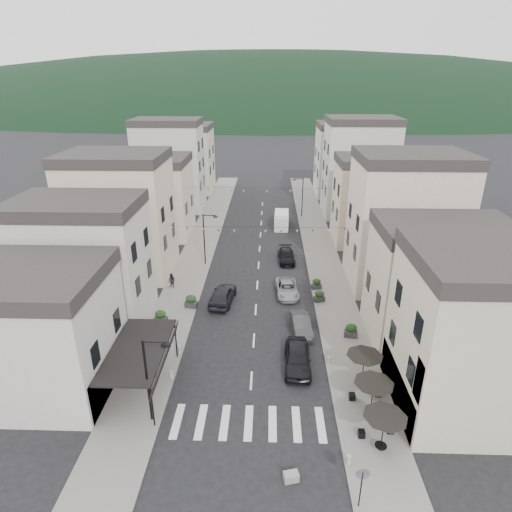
{
  "coord_description": "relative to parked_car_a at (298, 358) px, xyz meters",
  "views": [
    {
      "loc": [
        1.11,
        -18.49,
        20.13
      ],
      "look_at": [
        -0.12,
        20.46,
        3.5
      ],
      "focal_mm": 30.0,
      "sensor_mm": 36.0,
      "label": 1
    }
  ],
  "objects": [
    {
      "name": "pedestrian_b",
      "position": [
        -11.98,
        12.26,
        0.08
      ],
      "size": [
        0.94,
        0.86,
        1.56
      ],
      "primitive_type": "imported",
      "rotation": [
        0.0,
        0.0,
        -0.45
      ],
      "color": "black",
      "rests_on": "sidewalk_left"
    },
    {
      "name": "traffic_sign",
      "position": [
        2.44,
        -11.16,
        1.11
      ],
      "size": [
        0.7,
        0.07,
        2.7
      ],
      "color": "black",
      "rests_on": "ground"
    },
    {
      "name": "parked_car_e",
      "position": [
        -6.54,
        9.56,
        0.01
      ],
      "size": [
        2.56,
        5.08,
        1.66
      ],
      "primitive_type": "imported",
      "rotation": [
        0.0,
        0.0,
        3.02
      ],
      "color": "black",
      "rests_on": "ground"
    },
    {
      "name": "parked_car_b",
      "position": [
        0.57,
        4.77,
        -0.13
      ],
      "size": [
        1.88,
        4.3,
        1.37
      ],
      "primitive_type": "imported",
      "rotation": [
        0.0,
        0.0,
        0.11
      ],
      "color": "#333335",
      "rests_on": "ground"
    },
    {
      "name": "pedestrian_a",
      "position": [
        -11.06,
        1.55,
        0.24
      ],
      "size": [
        0.81,
        0.69,
        1.88
      ],
      "primitive_type": "imported",
      "rotation": [
        0.0,
        0.0,
        0.41
      ],
      "color": "black",
      "rests_on": "sidewalk_left"
    },
    {
      "name": "parked_car_d",
      "position": [
        -0.14,
        19.58,
        -0.17
      ],
      "size": [
        1.97,
        4.51,
        1.29
      ],
      "primitive_type": "imported",
      "rotation": [
        0.0,
        0.0,
        0.04
      ],
      "color": "black",
      "rests_on": "ground"
    },
    {
      "name": "planter_la",
      "position": [
        -11.54,
        5.63,
        -0.1
      ],
      "size": [
        1.16,
        0.74,
        1.22
      ],
      "rotation": [
        0.0,
        0.0,
        -0.13
      ],
      "color": "#2C2C2E",
      "rests_on": "sidewalk_left"
    },
    {
      "name": "bistro_building",
      "position": [
        11.14,
        -3.66,
        4.18
      ],
      "size": [
        10.0,
        8.0,
        10.0
      ],
      "primitive_type": "cube",
      "color": "#C1B799",
      "rests_on": "ground"
    },
    {
      "name": "planter_rb",
      "position": [
        2.65,
        9.88,
        -0.15
      ],
      "size": [
        1.13,
        0.84,
        1.13
      ],
      "rotation": [
        0.0,
        0.0,
        0.32
      ],
      "color": "#29292C",
      "rests_on": "sidewalk_right"
    },
    {
      "name": "boutique_awning",
      "position": [
        -10.61,
        -2.66,
        2.3
      ],
      "size": [
        3.77,
        7.5,
        3.28
      ],
      "color": "black",
      "rests_on": "ground"
    },
    {
      "name": "cafe_terrace",
      "position": [
        4.34,
        -4.86,
        1.54
      ],
      "size": [
        2.5,
        8.1,
        2.53
      ],
      "color": "black",
      "rests_on": "ground"
    },
    {
      "name": "sidewalk_right",
      "position": [
        4.14,
        24.34,
        -0.76
      ],
      "size": [
        4.0,
        76.0,
        0.12
      ],
      "primitive_type": "cube",
      "color": "slate",
      "rests_on": "ground"
    },
    {
      "name": "planter_rc",
      "position": [
        2.64,
        12.52,
        -0.17
      ],
      "size": [
        1.08,
        0.77,
        1.1
      ],
      "rotation": [
        0.0,
        0.0,
        0.26
      ],
      "color": "#333336",
      "rests_on": "sidewalk_right"
    },
    {
      "name": "buildings_row_left",
      "position": [
        -17.86,
        30.1,
        5.3
      ],
      "size": [
        10.2,
        54.16,
        14.0
      ],
      "color": "#B7B3A8",
      "rests_on": "ground"
    },
    {
      "name": "hill_backdrop",
      "position": [
        -3.36,
        292.34,
        -0.82
      ],
      "size": [
        640.0,
        360.0,
        70.0
      ],
      "primitive_type": "ellipsoid",
      "color": "black",
      "rests_on": "ground"
    },
    {
      "name": "bunting_near",
      "position": [
        -3.36,
        14.34,
        4.84
      ],
      "size": [
        19.0,
        0.28,
        0.62
      ],
      "color": "black",
      "rests_on": "ground"
    },
    {
      "name": "planter_ra",
      "position": [
        4.62,
        3.99,
        -0.11
      ],
      "size": [
        1.16,
        0.76,
        1.2
      ],
      "rotation": [
        0.0,
        0.0,
        -0.17
      ],
      "color": "#2D2D30",
      "rests_on": "sidewalk_right"
    },
    {
      "name": "streetlamp_right_far",
      "position": [
        2.46,
        36.34,
        2.88
      ],
      "size": [
        1.7,
        0.56,
        6.0
      ],
      "color": "black",
      "rests_on": "ground"
    },
    {
      "name": "concrete_block_a",
      "position": [
        -0.88,
        -9.69,
        -0.57
      ],
      "size": [
        0.9,
        0.68,
        0.5
      ],
      "primitive_type": "cube",
      "rotation": [
        0.0,
        0.0,
        0.24
      ],
      "color": "gray",
      "rests_on": "ground"
    },
    {
      "name": "parked_car_c",
      "position": [
        -0.37,
        11.39,
        -0.18
      ],
      "size": [
        2.42,
        4.72,
        1.28
      ],
      "primitive_type": "imported",
      "rotation": [
        0.0,
        0.0,
        0.07
      ],
      "color": "gray",
      "rests_on": "ground"
    },
    {
      "name": "parked_car_a",
      "position": [
        0.0,
        0.0,
        0.0
      ],
      "size": [
        2.04,
        4.84,
        1.64
      ],
      "primitive_type": "imported",
      "rotation": [
        0.0,
        0.0,
        -0.02
      ],
      "color": "black",
      "rests_on": "ground"
    },
    {
      "name": "sidewalk_left",
      "position": [
        -10.86,
        24.34,
        -0.76
      ],
      "size": [
        4.0,
        76.0,
        0.12
      ],
      "primitive_type": "cube",
      "color": "slate",
      "rests_on": "ground"
    },
    {
      "name": "buildings_row_right",
      "position": [
        11.14,
        28.94,
        5.5
      ],
      "size": [
        10.2,
        54.16,
        14.5
      ],
      "color": "#C1B799",
      "rests_on": "ground"
    },
    {
      "name": "planter_lb",
      "position": [
        -9.36,
        8.41,
        -0.09
      ],
      "size": [
        1.23,
        0.86,
        1.26
      ],
      "rotation": [
        0.0,
        0.0,
        -0.23
      ],
      "color": "#29292B",
      "rests_on": "sidewalk_left"
    },
    {
      "name": "bunting_far",
      "position": [
        -3.36,
        30.34,
        4.84
      ],
      "size": [
        19.0,
        0.28,
        0.62
      ],
      "color": "black",
      "rests_on": "ground"
    },
    {
      "name": "delivery_van",
      "position": [
        -0.45,
        31.69,
        0.33
      ],
      "size": [
        2.1,
        4.95,
        2.34
      ],
      "rotation": [
        0.0,
        0.0,
        -0.03
      ],
      "color": "silver",
      "rests_on": "ground"
    },
    {
      "name": "streetlamp_left_near",
      "position": [
        -9.18,
        -5.66,
        2.88
      ],
      "size": [
        1.7,
        0.56,
        6.0
      ],
      "color": "black",
      "rests_on": "ground"
    },
    {
      "name": "boutique_building",
      "position": [
        -18.86,
        -2.66,
        3.18
      ],
      "size": [
        12.0,
        8.0,
        8.0
      ],
      "primitive_type": "cube",
      "color": "#B7B3A8",
      "rests_on": "ground"
    },
    {
      "name": "streetlamp_left_far",
      "position": [
        -9.18,
        18.34,
        2.88
      ],
      "size": [
        1.7,
        0.56,
        6.0
      ],
      "color": "black",
      "rests_on": "ground"
    },
    {
      "name": "ground",
      "position": [
        -3.36,
        -7.66,
        -0.82
      ],
      "size": [
        700.0,
        700.0,
        0.0
      ],
      "primitive_type": "plane",
      "color": "black",
      "rests_on": "ground"
    },
    {
      "name": "bollards",
      "position": [
        -3.36,
        -2.16,
        -0.4
      ],
      "size": [
        11.66,
        10.26,
        0.6
      ],
      "color": "gray",
      "rests_on": "ground"
    }
  ]
}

